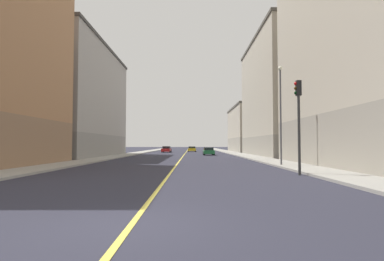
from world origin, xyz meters
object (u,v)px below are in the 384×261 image
at_px(car_green, 208,151).
at_px(building_left_far, 253,129).
at_px(building_left_near, 375,16).
at_px(street_lamp_left_near, 280,106).
at_px(car_red, 166,149).
at_px(building_left_mid, 285,97).
at_px(car_yellow, 191,149).
at_px(traffic_light_left_near, 298,113).
at_px(building_right_midblock, 74,101).

bearing_deg(car_green, building_left_far, 61.26).
relative_size(building_left_near, building_left_far, 1.09).
bearing_deg(street_lamp_left_near, car_red, 106.35).
relative_size(building_left_mid, car_red, 5.10).
bearing_deg(building_left_far, car_red, -167.50).
distance_m(car_green, car_red, 19.27).
xyz_separation_m(street_lamp_left_near, car_red, (-13.00, 44.33, -4.34)).
distance_m(street_lamp_left_near, car_green, 27.74).
bearing_deg(car_yellow, traffic_light_left_near, -83.80).
bearing_deg(building_left_mid, street_lamp_left_near, -107.53).
height_order(street_lamp_left_near, car_red, street_lamp_left_near).
bearing_deg(car_red, building_right_midblock, -116.71).
relative_size(building_left_far, car_green, 5.28).
relative_size(building_left_mid, car_green, 5.60).
distance_m(building_left_mid, building_right_midblock, 32.40).
bearing_deg(car_yellow, building_left_near, -74.09).
xyz_separation_m(building_left_far, car_yellow, (-14.80, 2.06, -4.70)).
bearing_deg(car_yellow, car_red, -130.63).
xyz_separation_m(building_right_midblock, car_red, (11.82, 23.48, -7.55)).
relative_size(building_left_near, car_yellow, 5.29).
distance_m(building_left_far, car_green, 25.36).
height_order(car_green, car_red, car_red).
height_order(building_left_far, car_yellow, building_left_far).
bearing_deg(building_right_midblock, building_left_near, -34.12).
distance_m(building_left_far, car_yellow, 15.66).
height_order(street_lamp_left_near, car_yellow, street_lamp_left_near).
relative_size(building_left_mid, building_right_midblock, 0.93).
xyz_separation_m(building_left_near, traffic_light_left_near, (-8.47, -6.29, -8.49)).
xyz_separation_m(building_left_far, car_red, (-20.46, -4.54, -4.68)).
distance_m(building_left_mid, car_red, 30.37).
xyz_separation_m(building_left_near, car_green, (-11.98, 28.04, -11.52)).
height_order(building_right_midblock, car_yellow, building_right_midblock).
bearing_deg(car_green, building_right_midblock, -163.09).
bearing_deg(car_green, traffic_light_left_near, -84.16).
relative_size(building_left_mid, building_left_far, 1.06).
bearing_deg(car_red, building_left_mid, -45.39).
bearing_deg(building_left_mid, building_left_near, -90.00).
relative_size(building_left_near, street_lamp_left_near, 2.98).
bearing_deg(building_left_mid, car_yellow, 118.44).
xyz_separation_m(building_left_near, street_lamp_left_near, (-7.45, 1.02, -7.14)).
bearing_deg(car_green, street_lamp_left_near, -80.49).
bearing_deg(building_right_midblock, car_green, 16.91).
distance_m(building_left_far, building_right_midblock, 42.83).
xyz_separation_m(car_green, car_red, (-8.48, 17.31, 0.04)).
bearing_deg(building_left_near, building_left_mid, 90.00).
height_order(building_left_near, traffic_light_left_near, building_left_near).
bearing_deg(building_left_near, building_right_midblock, 145.88).
relative_size(street_lamp_left_near, car_yellow, 1.77).
bearing_deg(traffic_light_left_near, building_left_near, 36.58).
distance_m(building_right_midblock, street_lamp_left_near, 32.57).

